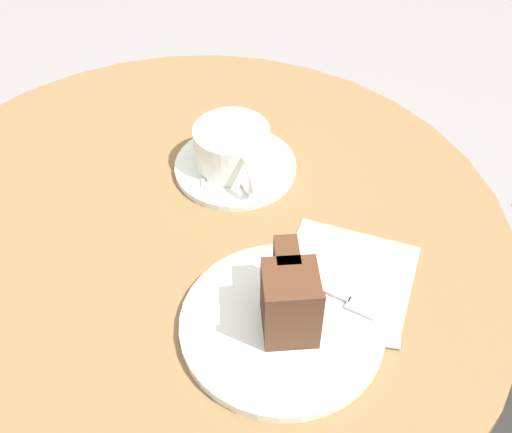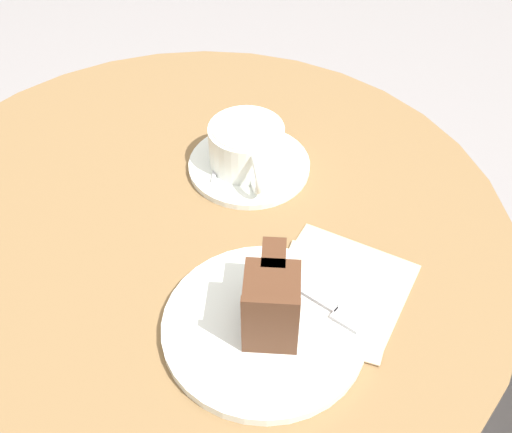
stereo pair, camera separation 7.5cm
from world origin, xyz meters
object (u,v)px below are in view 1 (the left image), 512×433
Objects in this scene: coffee_cup at (232,147)px; teaspoon at (202,154)px; cake_plate at (282,325)px; fork at (334,294)px; saucer at (235,167)px; cake_slice at (290,299)px; napkin at (344,283)px.

teaspoon is at bearing -132.60° from coffee_cup.
fork is at bearing 100.98° from cake_plate.
saucer is 0.75× the size of cake_plate.
fork is (-0.01, 0.06, -0.04)m from cake_slice.
cake_slice is at bearing -116.49° from fork.
coffee_cup is 0.61× the size of cake_plate.
saucer is at bearing -117.12° from teaspoon.
cake_plate is (0.26, -0.03, -0.03)m from coffee_cup.
coffee_cup is 0.25m from fork.
coffee_cup is at bearing 174.34° from cake_slice.
fork is at bearing 7.70° from coffee_cup.
saucer is at bearing 172.26° from cake_plate.
saucer is 0.24m from napkin.
cake_slice is 0.47× the size of napkin.
cake_plate is (0.26, -0.04, 0.00)m from saucer.
teaspoon is 0.46× the size of cake_plate.
cake_plate is 0.07m from fork.
fork is at bearing 103.47° from cake_slice.
cake_slice is at bearing -163.55° from teaspoon.
cake_slice is (0.00, 0.01, 0.04)m from cake_plate.
cake_slice reaches higher than cake_plate.
cake_slice is at bearing -68.15° from napkin.
napkin is (-0.03, 0.08, -0.05)m from cake_slice.
teaspoon is 0.29m from fork.
coffee_cup reaches higher than teaspoon.
teaspoon is at bearing -179.73° from cake_plate.
napkin is (-0.02, 0.02, -0.01)m from fork.
cake_slice is 0.07m from fork.
napkin is (-0.03, 0.09, -0.00)m from cake_plate.
teaspoon is 0.30m from cake_slice.
cake_plate is (0.29, 0.00, -0.01)m from teaspoon.
napkin is (0.26, 0.09, -0.01)m from teaspoon.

